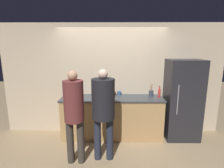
# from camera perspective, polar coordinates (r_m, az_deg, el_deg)

# --- Properties ---
(ground_plane) EXTENTS (14.00, 14.00, 0.00)m
(ground_plane) POSITION_cam_1_polar(r_m,az_deg,el_deg) (4.01, -0.02, -18.93)
(ground_plane) COLOR #9E8460
(wall_back) EXTENTS (5.20, 0.06, 2.60)m
(wall_back) POSITION_cam_1_polar(r_m,az_deg,el_deg) (4.18, 0.07, 1.47)
(wall_back) COLOR #C6B293
(wall_back) RESTS_ON ground_plane
(counter) EXTENTS (2.28, 0.64, 0.95)m
(counter) POSITION_cam_1_polar(r_m,az_deg,el_deg) (4.12, 0.03, -10.67)
(counter) COLOR tan
(counter) RESTS_ON ground_plane
(refrigerator) EXTENTS (0.74, 0.63, 1.80)m
(refrigerator) POSITION_cam_1_polar(r_m,az_deg,el_deg) (4.25, 21.98, -4.78)
(refrigerator) COLOR #232328
(refrigerator) RESTS_ON ground_plane
(person_left) EXTENTS (0.34, 0.34, 1.68)m
(person_left) POSITION_cam_1_polar(r_m,az_deg,el_deg) (3.10, -12.29, -8.29)
(person_left) COLOR #38332D
(person_left) RESTS_ON ground_plane
(person_center) EXTENTS (0.41, 0.41, 1.70)m
(person_center) POSITION_cam_1_polar(r_m,az_deg,el_deg) (3.11, -2.87, -7.06)
(person_center) COLOR #232838
(person_center) RESTS_ON ground_plane
(fruit_bowl) EXTENTS (0.36, 0.36, 0.13)m
(fruit_bowl) POSITION_cam_1_polar(r_m,az_deg,el_deg) (4.10, -1.28, -3.08)
(fruit_bowl) COLOR brown
(fruit_bowl) RESTS_ON counter
(utensil_crock) EXTENTS (0.10, 0.10, 0.30)m
(utensil_crock) POSITION_cam_1_polar(r_m,az_deg,el_deg) (4.11, 12.63, -2.90)
(utensil_crock) COLOR #3D424C
(utensil_crock) RESTS_ON counter
(bottle_clear) EXTENTS (0.05, 0.05, 0.17)m
(bottle_clear) POSITION_cam_1_polar(r_m,az_deg,el_deg) (4.12, -12.64, -3.01)
(bottle_clear) COLOR silver
(bottle_clear) RESTS_ON counter
(bottle_red) EXTENTS (0.06, 0.06, 0.26)m
(bottle_red) POSITION_cam_1_polar(r_m,az_deg,el_deg) (4.07, 15.19, -2.83)
(bottle_red) COLOR red
(bottle_red) RESTS_ON counter
(cup_blue) EXTENTS (0.09, 0.09, 0.08)m
(cup_blue) POSITION_cam_1_polar(r_m,az_deg,el_deg) (4.16, 2.42, -2.97)
(cup_blue) COLOR #335184
(cup_blue) RESTS_ON counter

